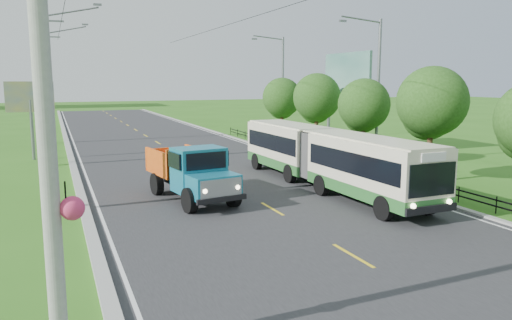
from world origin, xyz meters
TOP-DOWN VIEW (x-y plane):
  - ground at (0.00, 0.00)m, footprint 240.00×240.00m
  - road at (0.00, 20.00)m, footprint 14.00×120.00m
  - curb_left at (-7.20, 20.00)m, footprint 0.40×120.00m
  - curb_right at (7.15, 20.00)m, footprint 0.30×120.00m
  - edge_line_left at (-6.65, 20.00)m, footprint 0.12×120.00m
  - edge_line_right at (6.65, 20.00)m, footprint 0.12×120.00m
  - centre_dash at (0.00, 0.00)m, footprint 0.12×2.20m
  - railing_right at (8.00, 14.00)m, footprint 0.04×40.00m
  - pole_nearest at (-8.24, -3.00)m, footprint 3.51×0.44m
  - pole_near at (-8.26, 9.00)m, footprint 3.51×0.32m
  - pole_mid at (-8.26, 21.00)m, footprint 3.51×0.32m
  - pole_far at (-8.26, 33.00)m, footprint 3.51×0.32m
  - tree_third at (9.86, 8.14)m, footprint 3.60×3.62m
  - tree_fourth at (9.86, 14.14)m, footprint 3.24×3.31m
  - tree_fifth at (9.86, 20.14)m, footprint 3.48×3.52m
  - tree_back at (9.86, 26.14)m, footprint 3.30×3.36m
  - streetlight_mid at (10.64, 14.00)m, footprint 3.02×0.20m
  - streetlight_far at (10.64, 28.00)m, footprint 3.02×0.20m
  - planter_near at (8.60, 6.00)m, footprint 0.64×0.64m
  - planter_mid at (8.60, 14.00)m, footprint 0.64×0.64m
  - planter_far at (8.60, 22.00)m, footprint 0.64×0.64m
  - billboard_left at (-9.50, 24.00)m, footprint 3.00×0.20m
  - billboard_right at (12.30, 20.00)m, footprint 0.24×6.00m
  - bus at (4.15, 8.79)m, footprint 2.71×14.52m
  - dump_truck at (-2.64, 8.86)m, footprint 3.05×6.08m

SIDE VIEW (x-z plane):
  - ground at x=0.00m, z-range 0.00..0.00m
  - road at x=0.00m, z-range 0.00..0.02m
  - edge_line_left at x=-6.65m, z-range 0.02..0.02m
  - edge_line_right at x=6.65m, z-range 0.02..0.02m
  - centre_dash at x=0.00m, z-range 0.02..0.02m
  - curb_right at x=7.15m, z-range 0.00..0.10m
  - curb_left at x=-7.20m, z-range 0.00..0.15m
  - planter_near at x=8.60m, z-range -0.05..0.62m
  - planter_mid at x=8.60m, z-range -0.05..0.62m
  - planter_far at x=8.60m, z-range -0.05..0.62m
  - railing_right at x=8.00m, z-range 0.00..0.60m
  - dump_truck at x=-2.64m, z-range 0.16..2.61m
  - bus at x=4.15m, z-range 0.28..3.07m
  - tree_fourth at x=9.86m, z-range 0.89..6.29m
  - tree_back at x=9.86m, z-range 0.90..6.40m
  - tree_fifth at x=9.86m, z-range 0.95..6.75m
  - billboard_left at x=-9.50m, z-range 1.27..6.47m
  - tree_third at x=9.86m, z-range 0.99..6.99m
  - streetlight_mid at x=10.64m, z-range 0.37..9.44m
  - streetlight_far at x=10.64m, z-range 0.37..9.44m
  - pole_nearest at x=-8.24m, z-range -0.06..9.94m
  - pole_near at x=-8.26m, z-range 0.09..10.09m
  - pole_mid at x=-8.26m, z-range 0.09..10.09m
  - pole_far at x=-8.26m, z-range 0.09..10.09m
  - billboard_right at x=12.30m, z-range 1.69..8.99m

